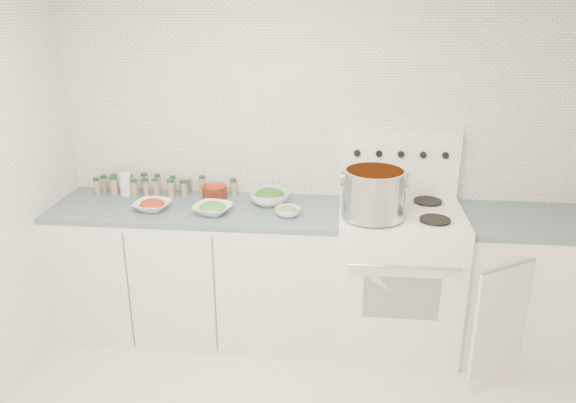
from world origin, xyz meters
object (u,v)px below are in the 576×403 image
object	(u,v)px
stove	(397,273)
stock_pot	(374,192)
bowl_tomato	(152,205)
bowl_snowpea	(213,208)

from	to	relation	value
stove	stock_pot	xyz separation A→B (m)	(-0.18, -0.16, 0.60)
bowl_tomato	bowl_snowpea	bearing A→B (deg)	-3.09
bowl_tomato	bowl_snowpea	world-z (taller)	bowl_snowpea
bowl_tomato	bowl_snowpea	xyz separation A→B (m)	(0.39, -0.02, 0.00)
stock_pot	bowl_tomato	bearing A→B (deg)	176.67
stove	bowl_snowpea	world-z (taller)	stove
stock_pot	bowl_tomato	distance (m)	1.39
stove	bowl_snowpea	distance (m)	1.25
bowl_tomato	stock_pot	bearing A→B (deg)	-3.33
stock_pot	bowl_tomato	xyz separation A→B (m)	(-1.38, 0.08, -0.17)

